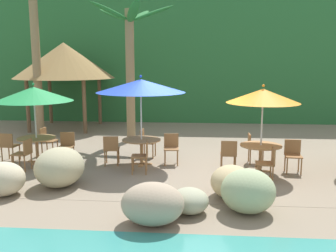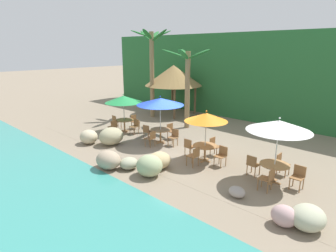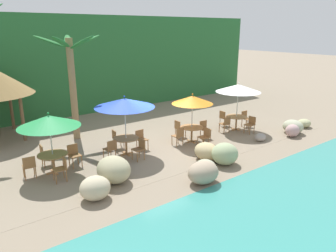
{
  "view_description": "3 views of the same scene",
  "coord_description": "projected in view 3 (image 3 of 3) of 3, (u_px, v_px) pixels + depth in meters",
  "views": [
    {
      "loc": [
        0.27,
        -10.05,
        2.94
      ],
      "look_at": [
        -0.54,
        -0.09,
        1.2
      ],
      "focal_mm": 40.12,
      "sensor_mm": 36.0,
      "label": 1
    },
    {
      "loc": [
        8.91,
        -10.0,
        4.94
      ],
      "look_at": [
        -0.68,
        0.21,
        1.07
      ],
      "focal_mm": 30.16,
      "sensor_mm": 36.0,
      "label": 2
    },
    {
      "loc": [
        -7.61,
        -11.09,
        5.14
      ],
      "look_at": [
        0.52,
        -0.19,
        1.05
      ],
      "focal_mm": 34.44,
      "sensor_mm": 36.0,
      "label": 3
    }
  ],
  "objects": [
    {
      "name": "dining_table_orange",
      "position": [
        192.0,
        129.0,
        15.18
      ],
      "size": [
        1.1,
        1.1,
        0.74
      ],
      "color": "#A37547",
      "rests_on": "ground"
    },
    {
      "name": "chair_white_right",
      "position": [
        251.0,
        124.0,
        16.49
      ],
      "size": [
        0.45,
        0.44,
        0.87
      ],
      "color": "olive",
      "rests_on": "ground"
    },
    {
      "name": "chair_green_seaward",
      "position": [
        74.0,
        154.0,
        12.5
      ],
      "size": [
        0.44,
        0.45,
        0.87
      ],
      "color": "olive",
      "rests_on": "ground"
    },
    {
      "name": "chair_blue_seaward",
      "position": [
        141.0,
        138.0,
        14.28
      ],
      "size": [
        0.45,
        0.46,
        0.87
      ],
      "color": "olive",
      "rests_on": "ground"
    },
    {
      "name": "chair_green_right",
      "position": [
        62.0,
        167.0,
        11.27
      ],
      "size": [
        0.46,
        0.45,
        0.87
      ],
      "color": "olive",
      "rests_on": "ground"
    },
    {
      "name": "ground_plane",
      "position": [
        156.0,
        150.0,
        14.35
      ],
      "size": [
        120.0,
        120.0,
        0.0
      ],
      "primitive_type": "plane",
      "color": "gray"
    },
    {
      "name": "chair_green_inland",
      "position": [
        45.0,
        153.0,
        12.53
      ],
      "size": [
        0.44,
        0.44,
        0.87
      ],
      "color": "olive",
      "rests_on": "ground"
    },
    {
      "name": "chair_green_left",
      "position": [
        29.0,
        166.0,
        11.41
      ],
      "size": [
        0.46,
        0.46,
        0.87
      ],
      "color": "olive",
      "rests_on": "ground"
    },
    {
      "name": "chair_orange_inland",
      "position": [
        179.0,
        128.0,
        15.81
      ],
      "size": [
        0.43,
        0.42,
        0.87
      ],
      "color": "olive",
      "rests_on": "ground"
    },
    {
      "name": "palm_tree_second",
      "position": [
        72.0,
        71.0,
        14.91
      ],
      "size": [
        3.01,
        3.11,
        4.94
      ],
      "color": "olive",
      "rests_on": "ground"
    },
    {
      "name": "chair_blue_left",
      "position": [
        111.0,
        148.0,
        13.06
      ],
      "size": [
        0.47,
        0.47,
        0.87
      ],
      "color": "olive",
      "rests_on": "ground"
    },
    {
      "name": "dining_table_blue",
      "position": [
        126.0,
        141.0,
        13.66
      ],
      "size": [
        1.1,
        1.1,
        0.74
      ],
      "color": "#A37547",
      "rests_on": "ground"
    },
    {
      "name": "chair_white_inland",
      "position": [
        224.0,
        117.0,
        17.67
      ],
      "size": [
        0.44,
        0.43,
        0.87
      ],
      "color": "olive",
      "rests_on": "ground"
    },
    {
      "name": "chair_white_seaward",
      "position": [
        246.0,
        118.0,
        17.62
      ],
      "size": [
        0.42,
        0.43,
        0.87
      ],
      "color": "olive",
      "rests_on": "ground"
    },
    {
      "name": "umbrella_green",
      "position": [
        49.0,
        121.0,
        11.48
      ],
      "size": [
        2.22,
        2.22,
        2.33
      ],
      "color": "silver",
      "rests_on": "ground"
    },
    {
      "name": "rock_seawall",
      "position": [
        205.0,
        155.0,
        12.72
      ],
      "size": [
        13.32,
        3.06,
        0.93
      ],
      "color": "#C09897",
      "rests_on": "ground"
    },
    {
      "name": "chair_white_left",
      "position": [
        226.0,
        123.0,
        16.54
      ],
      "size": [
        0.44,
        0.45,
        0.87
      ],
      "color": "olive",
      "rests_on": "ground"
    },
    {
      "name": "chair_blue_inland",
      "position": [
        116.0,
        138.0,
        14.34
      ],
      "size": [
        0.47,
        0.46,
        0.87
      ],
      "color": "olive",
      "rests_on": "ground"
    },
    {
      "name": "chair_orange_right",
      "position": [
        205.0,
        136.0,
        14.58
      ],
      "size": [
        0.44,
        0.44,
        0.87
      ],
      "color": "olive",
      "rests_on": "ground"
    },
    {
      "name": "foliage_backdrop",
      "position": [
        75.0,
        65.0,
        20.4
      ],
      "size": [
        28.0,
        2.4,
        6.0
      ],
      "color": "#286633",
      "rests_on": "ground"
    },
    {
      "name": "dining_table_white",
      "position": [
        236.0,
        119.0,
        17.03
      ],
      "size": [
        1.1,
        1.1,
        0.74
      ],
      "color": "#A37547",
      "rests_on": "ground"
    },
    {
      "name": "dining_table_green",
      "position": [
        53.0,
        157.0,
        11.88
      ],
      "size": [
        1.1,
        1.1,
        0.74
      ],
      "color": "#A37547",
      "rests_on": "ground"
    },
    {
      "name": "terrace_deck",
      "position": [
        156.0,
        150.0,
        14.35
      ],
      "size": [
        18.0,
        5.2,
        0.01
      ],
      "color": "gray",
      "rests_on": "ground"
    },
    {
      "name": "umbrella_orange",
      "position": [
        192.0,
        100.0,
        14.76
      ],
      "size": [
        1.91,
        1.91,
        2.35
      ],
      "color": "silver",
      "rests_on": "ground"
    },
    {
      "name": "umbrella_blue",
      "position": [
        125.0,
        103.0,
        13.18
      ],
      "size": [
        2.5,
        2.5,
        2.56
      ],
      "color": "silver",
      "rests_on": "ground"
    },
    {
      "name": "chair_blue_right",
      "position": [
        140.0,
        148.0,
        13.13
      ],
      "size": [
        0.46,
        0.45,
        0.87
      ],
      "color": "olive",
      "rests_on": "ground"
    },
    {
      "name": "chair_orange_left",
      "position": [
        179.0,
        135.0,
        14.66
      ],
      "size": [
        0.43,
        0.43,
        0.87
      ],
      "color": "olive",
      "rests_on": "ground"
    },
    {
      "name": "chair_orange_seaward",
      "position": [
        204.0,
        128.0,
        15.72
      ],
      "size": [
        0.45,
        0.45,
        0.87
      ],
      "color": "olive",
      "rests_on": "ground"
    },
    {
      "name": "umbrella_white",
      "position": [
        238.0,
        88.0,
        16.56
      ],
      "size": [
        2.32,
        2.32,
        2.56
      ],
      "color": "silver",
      "rests_on": "ground"
    }
  ]
}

